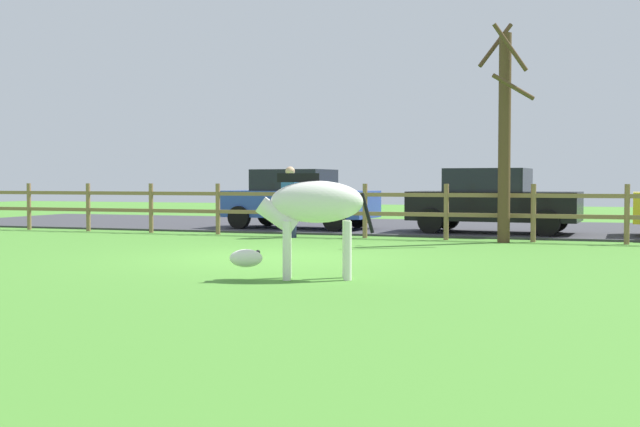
{
  "coord_description": "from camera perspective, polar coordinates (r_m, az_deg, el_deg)",
  "views": [
    {
      "loc": [
        5.24,
        -12.55,
        1.31
      ],
      "look_at": [
        0.44,
        1.22,
        0.71
      ],
      "focal_mm": 44.76,
      "sensor_mm": 36.0,
      "label": 1
    }
  ],
  "objects": [
    {
      "name": "crow_on_grass",
      "position": [
        12.85,
        -4.78,
        -2.95
      ],
      "size": [
        0.21,
        0.1,
        0.2
      ],
      "color": "black",
      "rests_on": "ground_plane"
    },
    {
      "name": "visitor_near_fence",
      "position": [
        18.36,
        -2.15,
        1.09
      ],
      "size": [
        0.4,
        0.29,
        1.64
      ],
      "color": "#232847",
      "rests_on": "ground_plane"
    },
    {
      "name": "paddock_fence",
      "position": [
        18.55,
        0.46,
        0.49
      ],
      "size": [
        20.67,
        0.11,
        1.24
      ],
      "color": "olive",
      "rests_on": "ground_plane"
    },
    {
      "name": "parked_car_black",
      "position": [
        19.76,
        12.23,
        0.94
      ],
      "size": [
        4.11,
        2.1,
        1.56
      ],
      "color": "black",
      "rests_on": "parking_asphalt"
    },
    {
      "name": "parked_car_blue",
      "position": [
        21.15,
        -1.58,
        1.09
      ],
      "size": [
        4.1,
        2.09,
        1.56
      ],
      "color": "#2D4CAD",
      "rests_on": "parking_asphalt"
    },
    {
      "name": "bare_tree",
      "position": [
        17.37,
        13.06,
        5.73
      ],
      "size": [
        1.23,
        1.24,
        4.72
      ],
      "color": "#513A23",
      "rests_on": "ground_plane"
    },
    {
      "name": "parking_asphalt",
      "position": [
        22.51,
        5.72,
        -0.93
      ],
      "size": [
        28.0,
        7.4,
        0.05
      ],
      "primitive_type": "cube",
      "color": "#38383D",
      "rests_on": "ground_plane"
    },
    {
      "name": "ground_plane",
      "position": [
        13.67,
        -3.44,
        -3.16
      ],
      "size": [
        60.0,
        60.0,
        0.0
      ],
      "primitive_type": "plane",
      "color": "#47842D"
    },
    {
      "name": "zebra",
      "position": [
        10.6,
        -0.67,
        0.27
      ],
      "size": [
        1.86,
        0.93,
        1.41
      ],
      "color": "white",
      "rests_on": "ground_plane"
    }
  ]
}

